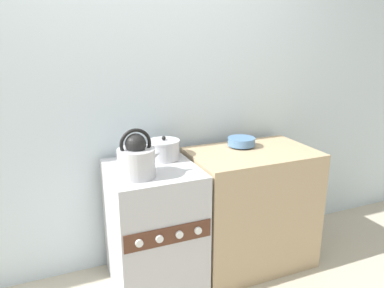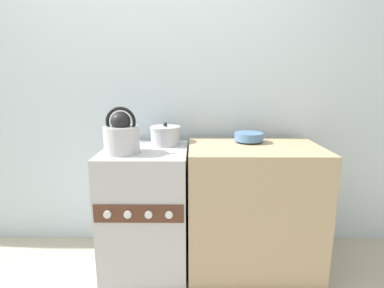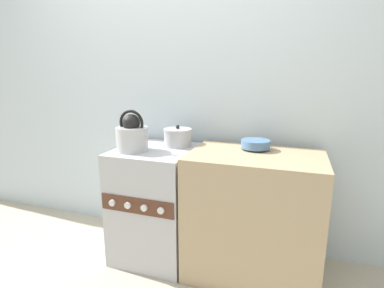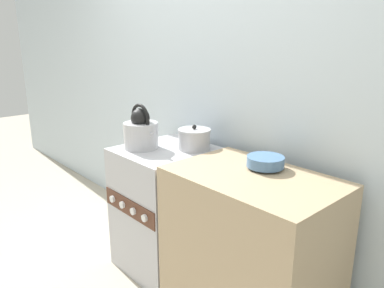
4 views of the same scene
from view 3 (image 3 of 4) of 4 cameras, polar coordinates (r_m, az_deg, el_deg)
name	(u,v)px [view 3 (image 3 of 4)]	position (r m, az deg, el deg)	size (l,w,h in m)	color
ground_plane	(140,275)	(2.27, -9.89, -23.30)	(12.00, 12.00, 0.00)	#B2A893
wall_back	(174,86)	(2.42, -3.49, 10.98)	(7.00, 0.06, 2.50)	silver
stove	(157,202)	(2.28, -6.73, -10.95)	(0.54, 0.61, 0.82)	#B2B2B7
counter	(253,216)	(2.08, 11.55, -13.27)	(0.85, 0.55, 0.85)	tan
kettle	(132,135)	(2.09, -11.32, 1.62)	(0.27, 0.22, 0.29)	#B2B2B7
cooking_pot	(178,137)	(2.20, -2.73, 1.28)	(0.21, 0.21, 0.16)	#B2B2B7
enamel_bowl	(255,144)	(2.04, 11.99, -0.03)	(0.19, 0.19, 0.07)	#4C729E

